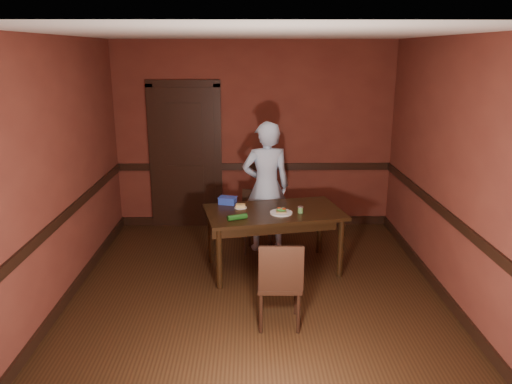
{
  "coord_description": "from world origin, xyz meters",
  "views": [
    {
      "loc": [
        -0.07,
        -4.91,
        2.55
      ],
      "look_at": [
        0.0,
        0.35,
        1.05
      ],
      "focal_mm": 35.0,
      "sensor_mm": 36.0,
      "label": 1
    }
  ],
  "objects_px": {
    "dining_table": "(274,240)",
    "sandwich_plate": "(281,212)",
    "person": "(266,187)",
    "sauce_jar": "(300,210)",
    "cheese_saucer": "(241,207)",
    "chair_far": "(259,223)",
    "food_tub": "(228,200)",
    "chair_near": "(279,282)"
  },
  "relations": [
    {
      "from": "sauce_jar",
      "to": "cheese_saucer",
      "type": "height_order",
      "value": "sauce_jar"
    },
    {
      "from": "sandwich_plate",
      "to": "sauce_jar",
      "type": "distance_m",
      "value": 0.23
    },
    {
      "from": "dining_table",
      "to": "chair_far",
      "type": "distance_m",
      "value": 0.57
    },
    {
      "from": "dining_table",
      "to": "cheese_saucer",
      "type": "distance_m",
      "value": 0.56
    },
    {
      "from": "chair_far",
      "to": "dining_table",
      "type": "bearing_deg",
      "value": -62.48
    },
    {
      "from": "chair_far",
      "to": "person",
      "type": "distance_m",
      "value": 0.47
    },
    {
      "from": "person",
      "to": "sauce_jar",
      "type": "distance_m",
      "value": 0.82
    },
    {
      "from": "sauce_jar",
      "to": "cheese_saucer",
      "type": "relative_size",
      "value": 0.52
    },
    {
      "from": "person",
      "to": "sandwich_plate",
      "type": "distance_m",
      "value": 0.77
    },
    {
      "from": "dining_table",
      "to": "person",
      "type": "distance_m",
      "value": 0.81
    },
    {
      "from": "person",
      "to": "sauce_jar",
      "type": "relative_size",
      "value": 22.04
    },
    {
      "from": "person",
      "to": "chair_near",
      "type": "bearing_deg",
      "value": 83.53
    },
    {
      "from": "chair_near",
      "to": "cheese_saucer",
      "type": "distance_m",
      "value": 1.45
    },
    {
      "from": "sandwich_plate",
      "to": "chair_far",
      "type": "bearing_deg",
      "value": 110.44
    },
    {
      "from": "cheese_saucer",
      "to": "food_tub",
      "type": "bearing_deg",
      "value": 133.52
    },
    {
      "from": "person",
      "to": "food_tub",
      "type": "distance_m",
      "value": 0.61
    },
    {
      "from": "dining_table",
      "to": "sauce_jar",
      "type": "distance_m",
      "value": 0.52
    },
    {
      "from": "sandwich_plate",
      "to": "sauce_jar",
      "type": "height_order",
      "value": "sauce_jar"
    },
    {
      "from": "cheese_saucer",
      "to": "chair_near",
      "type": "bearing_deg",
      "value": -74.13
    },
    {
      "from": "dining_table",
      "to": "cheese_saucer",
      "type": "bearing_deg",
      "value": 153.55
    },
    {
      "from": "person",
      "to": "cheese_saucer",
      "type": "xyz_separation_m",
      "value": [
        -0.32,
        -0.54,
        -0.09
      ]
    },
    {
      "from": "chair_near",
      "to": "sandwich_plate",
      "type": "bearing_deg",
      "value": -93.12
    },
    {
      "from": "sauce_jar",
      "to": "cheese_saucer",
      "type": "distance_m",
      "value": 0.72
    },
    {
      "from": "cheese_saucer",
      "to": "sandwich_plate",
      "type": "bearing_deg",
      "value": -24.13
    },
    {
      "from": "cheese_saucer",
      "to": "sauce_jar",
      "type": "bearing_deg",
      "value": -15.43
    },
    {
      "from": "chair_far",
      "to": "chair_near",
      "type": "relative_size",
      "value": 0.91
    },
    {
      "from": "dining_table",
      "to": "sauce_jar",
      "type": "height_order",
      "value": "sauce_jar"
    },
    {
      "from": "sandwich_plate",
      "to": "cheese_saucer",
      "type": "distance_m",
      "value": 0.52
    },
    {
      "from": "person",
      "to": "sauce_jar",
      "type": "xyz_separation_m",
      "value": [
        0.37,
        -0.73,
        -0.07
      ]
    },
    {
      "from": "chair_far",
      "to": "cheese_saucer",
      "type": "relative_size",
      "value": 5.34
    },
    {
      "from": "chair_far",
      "to": "food_tub",
      "type": "xyz_separation_m",
      "value": [
        -0.39,
        -0.27,
        0.38
      ]
    },
    {
      "from": "dining_table",
      "to": "chair_near",
      "type": "bearing_deg",
      "value": -101.79
    },
    {
      "from": "dining_table",
      "to": "sauce_jar",
      "type": "xyz_separation_m",
      "value": [
        0.3,
        -0.09,
        0.41
      ]
    },
    {
      "from": "cheese_saucer",
      "to": "dining_table",
      "type": "bearing_deg",
      "value": -14.99
    },
    {
      "from": "sandwich_plate",
      "to": "food_tub",
      "type": "distance_m",
      "value": 0.74
    },
    {
      "from": "dining_table",
      "to": "chair_near",
      "type": "xyz_separation_m",
      "value": [
        -0.01,
        -1.25,
        0.07
      ]
    },
    {
      "from": "dining_table",
      "to": "chair_far",
      "type": "xyz_separation_m",
      "value": [
        -0.16,
        0.54,
        0.03
      ]
    },
    {
      "from": "chair_near",
      "to": "person",
      "type": "xyz_separation_m",
      "value": [
        -0.06,
        1.89,
        0.41
      ]
    },
    {
      "from": "dining_table",
      "to": "person",
      "type": "bearing_deg",
      "value": 84.69
    },
    {
      "from": "dining_table",
      "to": "sandwich_plate",
      "type": "xyz_separation_m",
      "value": [
        0.08,
        -0.11,
        0.39
      ]
    },
    {
      "from": "chair_far",
      "to": "chair_near",
      "type": "bearing_deg",
      "value": -74.22
    },
    {
      "from": "dining_table",
      "to": "person",
      "type": "xyz_separation_m",
      "value": [
        -0.07,
        0.64,
        0.48
      ]
    }
  ]
}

